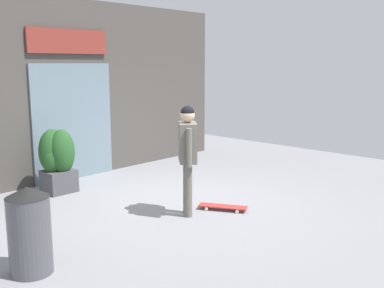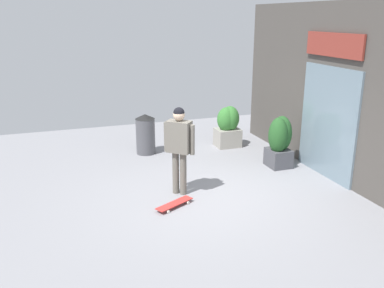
% 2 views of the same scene
% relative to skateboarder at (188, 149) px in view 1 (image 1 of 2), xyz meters
% --- Properties ---
extents(ground_plane, '(12.00, 12.00, 0.00)m').
position_rel_skateboarder_xyz_m(ground_plane, '(0.30, 0.46, -1.08)').
color(ground_plane, gray).
extents(building_facade, '(7.71, 0.31, 3.66)m').
position_rel_skateboarder_xyz_m(building_facade, '(0.29, 3.45, 0.74)').
color(building_facade, '#4C4742').
rests_on(building_facade, ground_plane).
extents(skateboarder, '(0.50, 0.51, 1.74)m').
position_rel_skateboarder_xyz_m(skateboarder, '(0.00, 0.00, 0.00)').
color(skateboarder, '#666056').
rests_on(skateboarder, ground_plane).
extents(skateboard, '(0.54, 0.79, 0.08)m').
position_rel_skateboarder_xyz_m(skateboard, '(0.55, -0.27, -1.01)').
color(skateboard, red).
rests_on(skateboard, ground_plane).
extents(planter_box_left, '(0.60, 0.60, 1.19)m').
position_rel_skateboarder_xyz_m(planter_box_left, '(-0.74, 2.64, -0.43)').
color(planter_box_left, '#47474C').
rests_on(planter_box_left, ground_plane).
extents(trash_bin, '(0.49, 0.49, 1.03)m').
position_rel_skateboarder_xyz_m(trash_bin, '(-2.67, -0.07, -0.56)').
color(trash_bin, '#4C4C51').
rests_on(trash_bin, ground_plane).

